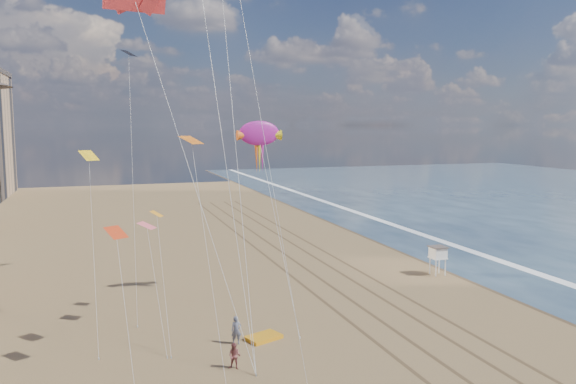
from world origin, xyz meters
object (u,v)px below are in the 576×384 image
Objects in this scene: kite_flyer_b at (235,356)px; lifeguard_stand at (438,253)px; kite_flyer_a at (236,330)px; grounded_kite at (263,337)px; show_kite at (259,134)px.

lifeguard_stand is at bearing 62.80° from kite_flyer_b.
lifeguard_stand is at bearing 30.37° from kite_flyer_a.
kite_flyer_b reaches higher than grounded_kite.
kite_flyer_a reaches higher than grounded_kite.
kite_flyer_a is at bearing -114.10° from show_kite.
kite_flyer_a is at bearing 166.22° from grounded_kite.
grounded_kite is at bearing 84.75° from kite_flyer_b.
kite_flyer_a is at bearing 106.37° from kite_flyer_b.
show_kite is (-19.05, -0.95, 12.17)m from lifeguard_stand.
kite_flyer_b is (-1.03, -3.89, -0.15)m from kite_flyer_a.
kite_flyer_a reaches higher than kite_flyer_b.
show_kite reaches higher than lifeguard_stand.
show_kite is at bearing -177.14° from lifeguard_stand.
show_kite is at bearing 99.54° from kite_flyer_b.
show_kite reaches higher than kite_flyer_b.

